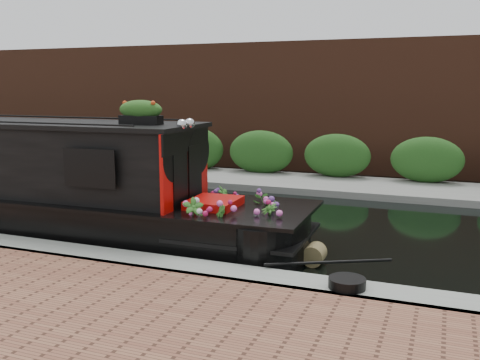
% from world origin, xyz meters
% --- Properties ---
extents(ground, '(80.00, 80.00, 0.00)m').
position_xyz_m(ground, '(0.00, 0.00, 0.00)').
color(ground, black).
rests_on(ground, ground).
extents(near_bank_coping, '(40.00, 0.60, 0.50)m').
position_xyz_m(near_bank_coping, '(0.00, -3.30, 0.00)').
color(near_bank_coping, gray).
rests_on(near_bank_coping, ground).
extents(far_bank_path, '(40.00, 2.40, 0.34)m').
position_xyz_m(far_bank_path, '(0.00, 4.20, 0.00)').
color(far_bank_path, gray).
rests_on(far_bank_path, ground).
extents(far_hedge, '(40.00, 1.10, 2.80)m').
position_xyz_m(far_hedge, '(0.00, 5.10, 0.00)').
color(far_hedge, '#224F1A').
rests_on(far_hedge, ground).
extents(far_brick_wall, '(40.00, 1.00, 8.00)m').
position_xyz_m(far_brick_wall, '(0.00, 7.20, 0.00)').
color(far_brick_wall, '#522A1B').
rests_on(far_brick_wall, ground).
extents(narrowboat, '(11.11, 2.19, 2.61)m').
position_xyz_m(narrowboat, '(-2.74, -1.93, 0.77)').
color(narrowboat, black).
rests_on(narrowboat, ground).
extents(rope_fender, '(0.31, 0.35, 0.31)m').
position_xyz_m(rope_fender, '(3.18, -1.93, 0.16)').
color(rope_fender, brown).
rests_on(rope_fender, ground).
extents(coiled_mooring_rope, '(0.45, 0.45, 0.12)m').
position_xyz_m(coiled_mooring_rope, '(3.91, -3.33, 0.31)').
color(coiled_mooring_rope, black).
rests_on(coiled_mooring_rope, near_bank_coping).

